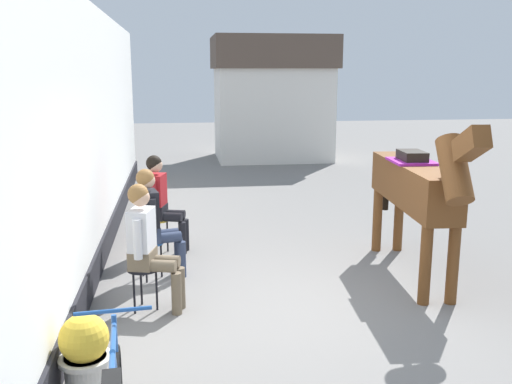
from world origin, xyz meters
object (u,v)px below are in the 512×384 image
object	(u,v)px
saddled_horse_center	(417,187)
flower_planter_near	(85,351)
seated_visitor_middle	(154,218)
seated_visitor_far	(161,198)
seated_visitor_near	(148,241)

from	to	relation	value
saddled_horse_center	flower_planter_near	bearing A→B (deg)	-150.13
seated_visitor_middle	seated_visitor_far	distance (m)	1.09
seated_visitor_far	flower_planter_near	world-z (taller)	seated_visitor_far
flower_planter_near	seated_visitor_near	bearing A→B (deg)	73.67
seated_visitor_near	seated_visitor_far	size ratio (longest dim) A/B	1.00
seated_visitor_near	flower_planter_near	world-z (taller)	seated_visitor_near
saddled_horse_center	flower_planter_near	xyz separation A→B (m)	(-3.66, -2.10, -0.82)
seated_visitor_near	flower_planter_near	bearing A→B (deg)	-106.33
seated_visitor_near	flower_planter_near	distance (m)	1.65
seated_visitor_near	seated_visitor_far	world-z (taller)	same
seated_visitor_middle	seated_visitor_near	bearing A→B (deg)	-91.49
seated_visitor_far	flower_planter_near	xyz separation A→B (m)	(-0.54, -3.59, -0.44)
seated_visitor_near	flower_planter_near	xyz separation A→B (m)	(-0.45, -1.53, -0.44)
saddled_horse_center	seated_visitor_far	bearing A→B (deg)	154.54
saddled_horse_center	flower_planter_near	size ratio (longest dim) A/B	4.68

